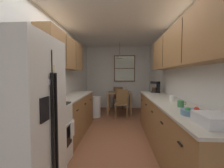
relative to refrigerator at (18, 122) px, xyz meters
name	(u,v)px	position (x,y,z in m)	size (l,w,h in m)	color
ground_plane	(116,130)	(0.93, 2.21, -0.87)	(12.00, 12.00, 0.00)	brown
wall_left	(62,79)	(-0.42, 2.21, 0.40)	(0.10, 9.00, 2.55)	silver
wall_right	(172,79)	(2.28, 2.21, 0.40)	(0.10, 9.00, 2.55)	silver
wall_back	(118,77)	(0.93, 4.86, 0.40)	(4.40, 0.10, 2.55)	silver
ceiling_slab	(116,24)	(0.93, 2.21, 1.72)	(4.40, 9.00, 0.08)	white
refrigerator	(18,122)	(0.00, 0.00, 0.00)	(0.77, 0.76, 1.74)	white
stove_range	(46,134)	(-0.06, 0.69, -0.40)	(0.66, 0.58, 1.10)	white
microwave_over_range	(37,56)	(-0.18, 0.69, 0.77)	(0.39, 0.60, 0.33)	black
counter_left	(72,114)	(-0.07, 1.94, -0.42)	(0.64, 1.91, 0.90)	olive
upper_cabinets_left	(65,53)	(-0.21, 1.89, 0.98)	(0.33, 1.99, 0.71)	olive
counter_right	(169,125)	(1.93, 1.26, -0.42)	(0.64, 3.25, 0.90)	olive
upper_cabinets_right	(180,47)	(2.07, 1.21, 0.97)	(0.33, 2.93, 0.68)	olive
dining_table	(120,96)	(1.01, 3.97, -0.25)	(0.84, 0.82, 0.75)	olive
dining_chair_near	(122,102)	(1.09, 3.35, -0.37)	(0.43, 0.43, 0.90)	brown
dining_chair_far	(118,97)	(0.97, 4.59, -0.37)	(0.45, 0.45, 0.90)	brown
pendant_light	(120,57)	(1.01, 3.97, 1.15)	(0.25, 0.25, 0.58)	black
back_window	(125,69)	(1.21, 4.78, 0.77)	(0.86, 0.05, 1.08)	brown
trash_bin	(95,107)	(0.23, 3.35, -0.54)	(0.34, 0.34, 0.67)	white
storage_canister	(61,94)	(-0.07, 1.30, 0.12)	(0.12, 0.12, 0.19)	red
dish_towel	(72,129)	(0.29, 0.83, -0.37)	(0.02, 0.16, 0.24)	white
coffee_maker	(156,87)	(2.00, 2.58, 0.18)	(0.22, 0.18, 0.30)	black
mug_by_coffeemaker	(181,104)	(1.91, 0.72, 0.08)	(0.12, 0.09, 0.10)	#3F7F4C
mug_spare	(172,98)	(1.95, 1.21, 0.08)	(0.11, 0.07, 0.11)	white
fruit_bowl	(192,112)	(1.87, 0.29, 0.06)	(0.25, 0.25, 0.09)	#597F9E
dish_rack	(215,120)	(1.91, -0.07, 0.08)	(0.28, 0.34, 0.10)	silver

